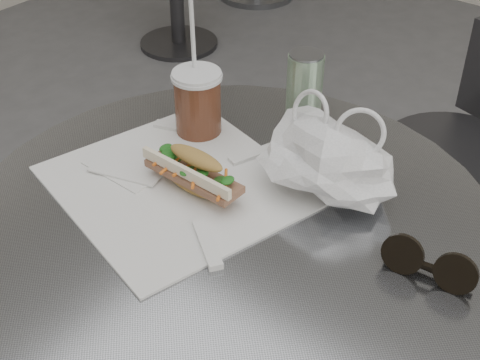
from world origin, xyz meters
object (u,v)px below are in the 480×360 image
Objects in this scene: cafe_table at (230,346)px; sunglasses at (429,265)px; banh_mi at (195,172)px; drink_can at (305,85)px; chair_far at (458,187)px; iced_coffee at (198,102)px.

sunglasses is (0.27, 0.06, 0.30)m from cafe_table.
drink_can is (0.00, 0.27, 0.02)m from banh_mi.
drink_can reaches higher than sunglasses.
banh_mi reaches higher than chair_far.
sunglasses is 0.41m from drink_can.
drink_can reaches higher than chair_far.
chair_far is 5.59× the size of sunglasses.
banh_mi is at bearing 167.30° from cafe_table.
iced_coffee is 2.04× the size of drink_can.
chair_far is at bearing 86.33° from cafe_table.
chair_far is at bearing 72.03° from iced_coffee.
cafe_table is at bearing -174.29° from sunglasses.
banh_mi is at bearing -50.69° from iced_coffee.
iced_coffee is at bearing 162.66° from sunglasses.
iced_coffee is (-0.10, 0.12, 0.02)m from banh_mi.
iced_coffee is at bearing 141.39° from cafe_table.
chair_far is 0.97m from banh_mi.
iced_coffee is (-0.23, -0.71, 0.49)m from chair_far.
chair_far is 0.76m from drink_can.
sunglasses is at bearing -10.09° from iced_coffee.
sunglasses reaches higher than chair_far.
cafe_table is 0.45m from drink_can.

